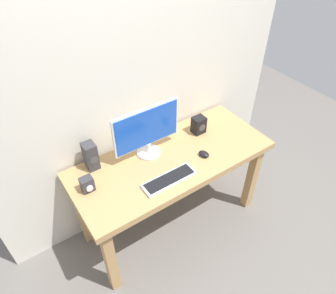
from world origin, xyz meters
TOP-DOWN VIEW (x-y plane):
  - ground_plane at (0.00, 0.00)m, footprint 6.00×6.00m
  - wall_back at (0.00, 0.36)m, footprint 2.54×0.04m
  - desk at (0.00, 0.00)m, footprint 1.53×0.65m
  - monitor at (-0.12, 0.15)m, footprint 0.53×0.18m
  - keyboard_primary at (-0.15, -0.18)m, footprint 0.39×0.12m
  - mouse at (0.21, -0.12)m, footprint 0.08×0.10m
  - speaker_right at (0.35, 0.13)m, footprint 0.10×0.09m
  - speaker_left at (-0.53, 0.24)m, footprint 0.08×0.10m
  - audio_controller at (-0.64, 0.06)m, footprint 0.08×0.08m

SIDE VIEW (x-z plane):
  - ground_plane at x=0.00m, z-range 0.00..0.00m
  - desk at x=0.00m, z-range 0.28..1.05m
  - keyboard_primary at x=-0.15m, z-range 0.78..0.80m
  - mouse at x=0.21m, z-range 0.78..0.81m
  - audio_controller at x=-0.64m, z-range 0.78..0.88m
  - speaker_right at x=0.35m, z-range 0.78..0.92m
  - speaker_left at x=-0.53m, z-range 0.78..0.99m
  - monitor at x=-0.12m, z-range 0.79..1.19m
  - wall_back at x=0.00m, z-range 0.00..3.00m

